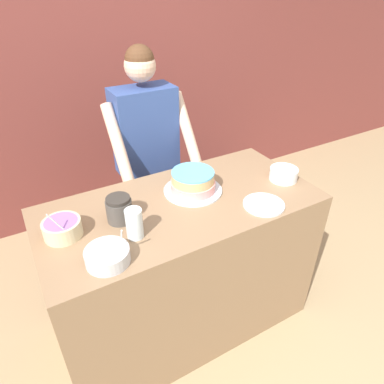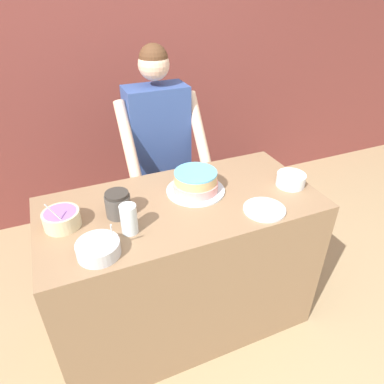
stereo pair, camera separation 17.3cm
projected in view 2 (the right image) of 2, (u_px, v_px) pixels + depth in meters
ground_plane at (206, 362)px, 2.00m from camera, size 14.00×14.00×0.00m
wall_back at (112, 65)px, 2.74m from camera, size 10.00×0.05×2.60m
counter at (183, 266)px, 2.03m from camera, size 1.46×0.70×0.91m
person_baker at (159, 144)px, 2.32m from camera, size 0.54×0.45×1.58m
cake at (196, 182)px, 1.84m from camera, size 0.32×0.32×0.12m
frosting_bowl_pink at (291, 179)px, 1.91m from camera, size 0.16×0.16×0.07m
frosting_bowl_purple at (62, 218)px, 1.59m from camera, size 0.17×0.17×0.17m
frosting_bowl_white at (98, 248)px, 1.43m from camera, size 0.18×0.18×0.17m
drinking_glass at (129, 219)px, 1.54m from camera, size 0.08×0.08×0.14m
ceramic_plate at (264, 209)px, 1.72m from camera, size 0.21×0.21×0.01m
stoneware_jar at (118, 204)px, 1.65m from camera, size 0.12×0.12×0.13m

